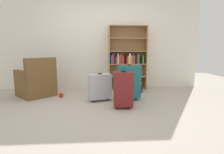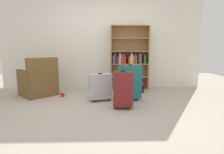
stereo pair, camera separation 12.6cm
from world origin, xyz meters
TOP-DOWN VIEW (x-y plane):
  - ground_plane at (0.00, 0.00)m, footprint 9.68×9.68m
  - back_wall at (0.00, 1.93)m, footprint 5.53×0.10m
  - bookshelf at (0.73, 1.74)m, footprint 1.01×0.31m
  - armchair at (-1.47, 1.07)m, footprint 0.99×0.99m
  - mug at (-0.89, 0.91)m, footprint 0.12×0.08m
  - storage_box at (0.87, 1.32)m, footprint 0.39×0.24m
  - suitcase_teal at (0.62, 0.55)m, footprint 0.51×0.33m
  - suitcase_dark_red at (0.43, 0.06)m, footprint 0.36×0.23m
  - suitcase_silver at (0.00, 0.58)m, footprint 0.51×0.35m

SIDE VIEW (x-z plane):
  - ground_plane at x=0.00m, z-range 0.00..0.00m
  - mug at x=-0.89m, z-range 0.00..0.10m
  - storage_box at x=0.87m, z-range 0.01..0.27m
  - suitcase_silver at x=0.00m, z-range 0.01..0.61m
  - armchair at x=-1.47m, z-range -0.13..0.77m
  - suitcase_dark_red at x=0.43m, z-range 0.01..0.71m
  - suitcase_teal at x=0.62m, z-range 0.01..0.79m
  - bookshelf at x=0.73m, z-range -0.01..1.69m
  - back_wall at x=0.00m, z-range 0.00..2.60m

